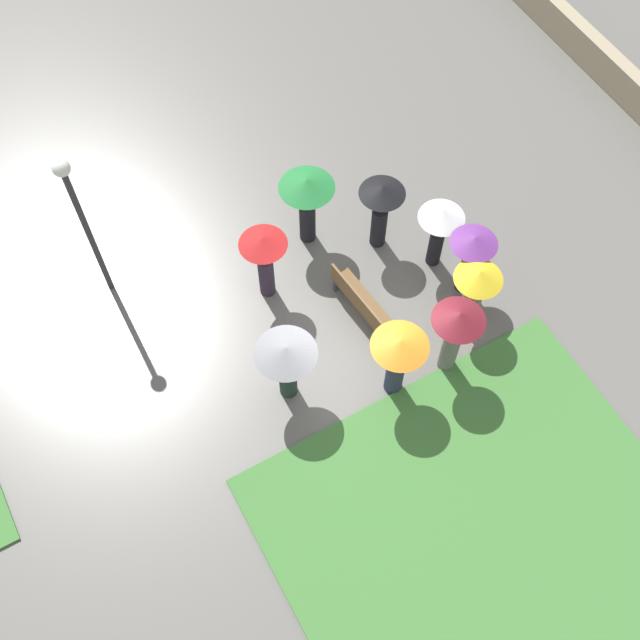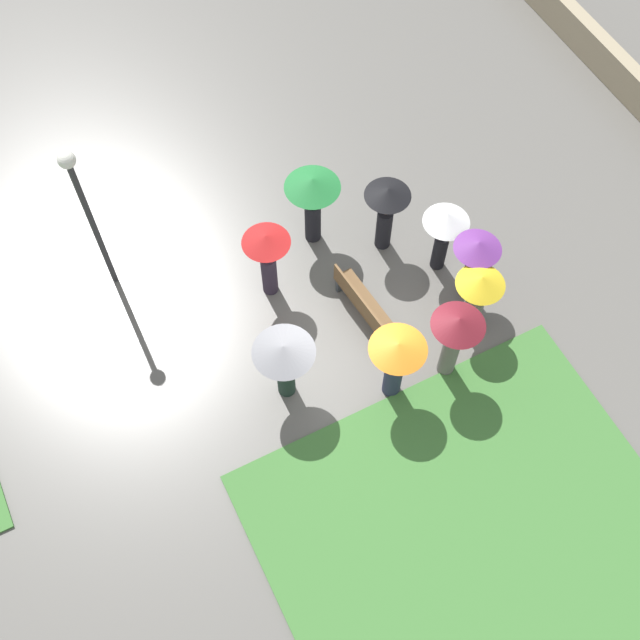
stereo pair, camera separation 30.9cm
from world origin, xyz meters
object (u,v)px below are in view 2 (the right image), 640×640
object	(u,v)px
crowd_person_yellow	(477,294)
park_bench	(363,304)
crowd_person_purple	(475,256)
crowd_person_grey	(284,358)
crowd_person_black	(386,207)
lamp_post	(85,204)
crowd_person_orange	(396,359)
crowd_person_green	(313,195)
crowd_person_maroon	(455,335)
crowd_person_red	(267,253)
crowd_person_white	(445,227)

from	to	relation	value
crowd_person_yellow	park_bench	bearing A→B (deg)	132.64
crowd_person_purple	crowd_person_grey	world-z (taller)	crowd_person_purple
park_bench	crowd_person_black	world-z (taller)	crowd_person_black
lamp_post	crowd_person_orange	xyz separation A→B (m)	(-4.84, -3.95, -1.28)
crowd_person_orange	crowd_person_black	distance (m)	3.48
crowd_person_green	crowd_person_black	distance (m)	1.52
crowd_person_purple	crowd_person_black	world-z (taller)	crowd_person_black
crowd_person_maroon	crowd_person_red	distance (m)	3.98
crowd_person_black	crowd_person_red	distance (m)	2.65
crowd_person_purple	crowd_person_maroon	bearing A→B (deg)	42.62
crowd_person_purple	crowd_person_black	xyz separation A→B (m)	(1.87, 0.94, -0.06)
crowd_person_yellow	crowd_person_green	size ratio (longest dim) A/B	0.92
lamp_post	crowd_person_yellow	size ratio (longest dim) A/B	2.23
crowd_person_red	crowd_person_yellow	bearing A→B (deg)	33.34
crowd_person_black	crowd_person_red	xyz separation A→B (m)	(0.03, 2.65, 0.06)
crowd_person_white	crowd_person_black	bearing A→B (deg)	-20.51
crowd_person_purple	crowd_person_green	size ratio (longest dim) A/B	0.93
crowd_person_green	crowd_person_red	world-z (taller)	crowd_person_green
lamp_post	crowd_person_green	world-z (taller)	lamp_post
crowd_person_yellow	crowd_person_grey	xyz separation A→B (m)	(0.35, 3.94, 0.15)
crowd_person_yellow	crowd_person_green	xyz separation A→B (m)	(3.40, 1.84, 0.26)
crowd_person_white	park_bench	bearing A→B (deg)	43.27
crowd_person_green	crowd_person_grey	distance (m)	3.70
lamp_post	crowd_person_grey	distance (m)	4.64
crowd_person_grey	crowd_person_white	bearing A→B (deg)	-108.67
crowd_person_orange	lamp_post	bearing A→B (deg)	-107.66
crowd_person_black	crowd_person_red	size ratio (longest dim) A/B	0.98
crowd_person_maroon	crowd_person_black	bearing A→B (deg)	40.39
crowd_person_green	crowd_person_black	xyz separation A→B (m)	(-0.85, -1.26, -0.17)
park_bench	crowd_person_white	distance (m)	2.24
crowd_person_orange	crowd_person_yellow	distance (m)	2.20
crowd_person_orange	crowd_person_maroon	xyz separation A→B (m)	(-0.10, -1.17, 0.12)
lamp_post	crowd_person_white	bearing A→B (deg)	-113.58
crowd_person_black	crowd_person_yellow	bearing A→B (deg)	-173.28
crowd_person_green	crowd_person_maroon	bearing A→B (deg)	-175.79
park_bench	crowd_person_black	bearing A→B (deg)	-47.00
crowd_person_black	crowd_person_grey	distance (m)	4.01
crowd_person_yellow	crowd_person_white	bearing A→B (deg)	67.23
crowd_person_grey	crowd_person_maroon	bearing A→B (deg)	-143.61
crowd_person_orange	park_bench	bearing A→B (deg)	-156.09
crowd_person_red	crowd_person_grey	world-z (taller)	crowd_person_red
crowd_person_black	crowd_person_red	bearing A→B (deg)	83.07
crowd_person_purple	crowd_person_black	size ratio (longest dim) A/B	0.97
crowd_person_purple	crowd_person_green	bearing A→B (deg)	-54.47
park_bench	crowd_person_green	size ratio (longest dim) A/B	0.94
crowd_person_yellow	crowd_person_grey	size ratio (longest dim) A/B	0.99
crowd_person_maroon	crowd_person_grey	world-z (taller)	crowd_person_maroon
crowd_person_white	crowd_person_red	size ratio (longest dim) A/B	0.94
crowd_person_maroon	crowd_person_grey	size ratio (longest dim) A/B	1.12
crowd_person_maroon	crowd_person_black	distance (m)	3.24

